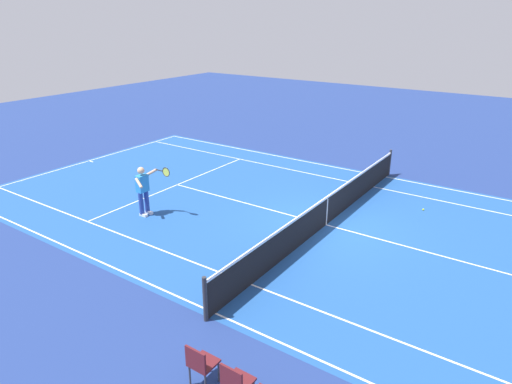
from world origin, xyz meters
TOP-DOWN VIEW (x-y plane):
  - ground_plane at (0.00, 0.00)m, footprint 60.00×60.00m
  - court_slab at (0.00, 0.00)m, footprint 24.20×11.40m
  - court_line_markings at (0.00, 0.00)m, footprint 23.85×11.05m
  - tennis_net at (0.00, 0.00)m, footprint 0.10×11.70m
  - tennis_player_near at (5.27, 2.66)m, footprint 1.06×0.78m
  - tennis_ball at (-2.22, -2.89)m, footprint 0.07×0.07m
  - spectator_chair_4 at (-1.91, 7.26)m, footprint 0.44×0.44m
  - spectator_chair_5 at (-1.14, 7.26)m, footprint 0.44×0.44m

SIDE VIEW (x-z plane):
  - ground_plane at x=0.00m, z-range 0.00..0.00m
  - court_slab at x=0.00m, z-range 0.00..0.00m
  - court_line_markings at x=0.00m, z-range 0.00..0.01m
  - tennis_ball at x=-2.22m, z-range 0.00..0.07m
  - tennis_net at x=0.00m, z-range -0.05..1.03m
  - spectator_chair_4 at x=-1.91m, z-range 0.08..0.96m
  - spectator_chair_5 at x=-1.14m, z-range 0.08..0.96m
  - tennis_player_near at x=5.27m, z-range 0.08..1.78m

